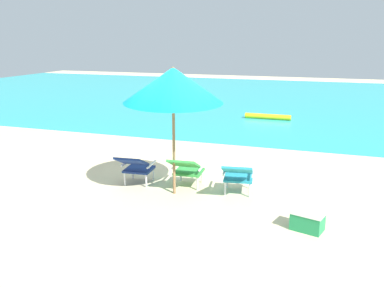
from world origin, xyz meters
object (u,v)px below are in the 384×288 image
lounge_chair_left (136,166)px  cooler_box (308,220)px  lounge_chair_right (238,174)px  swim_buoy (268,116)px  lounge_chair_center (186,168)px  beach_umbrella_center (173,85)px

lounge_chair_left → cooler_box: (3.26, -0.89, -0.24)m
lounge_chair_right → lounge_chair_left: bearing=-176.4°
swim_buoy → lounge_chair_center: size_ratio=1.76×
swim_buoy → lounge_chair_left: 7.70m
lounge_chair_left → lounge_chair_center: size_ratio=1.01×
lounge_chair_left → lounge_chair_right: bearing=3.6°
swim_buoy → lounge_chair_right: lounge_chair_right is taller
lounge_chair_right → lounge_chair_center: bearing=177.4°
lounge_chair_center → lounge_chair_right: (1.00, -0.05, 0.00)m
swim_buoy → lounge_chair_left: size_ratio=1.75×
lounge_chair_left → cooler_box: 3.39m
cooler_box → lounge_chair_left: bearing=164.6°
lounge_chair_left → lounge_chair_right: 1.97m
cooler_box → swim_buoy: bearing=102.4°
lounge_chair_right → cooler_box: 1.66m
lounge_chair_left → lounge_chair_center: same height
lounge_chair_right → beach_umbrella_center: size_ratio=0.39×
lounge_chair_left → cooler_box: size_ratio=1.70×
lounge_chair_right → cooler_box: bearing=-38.4°
swim_buoy → cooler_box: size_ratio=2.97×
lounge_chair_left → beach_umbrella_center: (0.84, -0.14, 1.59)m
swim_buoy → lounge_chair_right: (0.57, -7.44, 0.31)m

